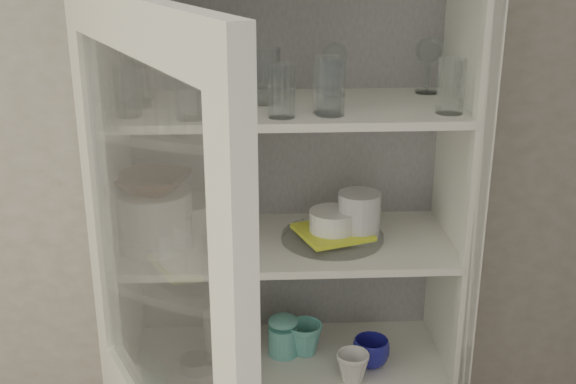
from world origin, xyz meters
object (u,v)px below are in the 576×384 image
(cream_bowl, at_px, (153,202))
(measuring_cups, at_px, (197,364))
(pantry_cabinet, at_px, (287,323))
(yellow_trivet, at_px, (333,232))
(plate_stack_front, at_px, (155,229))
(grey_bowl_stack, at_px, (359,216))
(terracotta_bowl, at_px, (152,182))
(goblet_2, at_px, (334,67))
(mug_blue, at_px, (371,352))
(glass_platter, at_px, (332,237))
(plate_stack_back, at_px, (188,211))
(teal_jar, at_px, (283,337))
(goblet_1, at_px, (227,65))
(mug_teal, at_px, (305,338))
(white_ramekin, at_px, (333,221))
(goblet_0, at_px, (139,67))
(white_canister, at_px, (221,333))
(mug_white, at_px, (352,367))
(goblet_3, at_px, (428,63))

(cream_bowl, height_order, measuring_cups, cream_bowl)
(pantry_cabinet, relative_size, yellow_trivet, 11.15)
(pantry_cabinet, xyz_separation_m, plate_stack_front, (-0.38, -0.10, 0.37))
(grey_bowl_stack, bearing_deg, terracotta_bowl, -177.89)
(goblet_2, bearing_deg, mug_blue, -52.46)
(plate_stack_front, bearing_deg, glass_platter, 1.74)
(plate_stack_back, xyz_separation_m, teal_jar, (0.29, -0.11, -0.39))
(plate_stack_back, bearing_deg, glass_platter, -18.35)
(goblet_1, xyz_separation_m, mug_teal, (0.22, -0.08, -0.84))
(mug_blue, bearing_deg, pantry_cabinet, 128.71)
(yellow_trivet, bearing_deg, teal_jar, 166.00)
(pantry_cabinet, bearing_deg, grey_bowl_stack, -20.02)
(goblet_1, relative_size, white_ramekin, 1.28)
(goblet_0, distance_m, teal_jar, 0.92)
(plate_stack_back, height_order, white_canister, plate_stack_back)
(teal_jar, bearing_deg, yellow_trivet, -14.00)
(measuring_cups, bearing_deg, mug_white, -9.75)
(mug_teal, bearing_deg, mug_white, -46.71)
(plate_stack_front, height_order, mug_blue, plate_stack_front)
(mug_teal, bearing_deg, grey_bowl_stack, -7.25)
(grey_bowl_stack, height_order, measuring_cups, grey_bowl_stack)
(goblet_0, xyz_separation_m, cream_bowl, (0.03, -0.11, -0.36))
(goblet_1, bearing_deg, mug_teal, -20.60)
(plate_stack_front, xyz_separation_m, mug_blue, (0.63, -0.03, -0.40))
(glass_platter, distance_m, teal_jar, 0.38)
(glass_platter, relative_size, mug_blue, 2.66)
(glass_platter, bearing_deg, plate_stack_front, -178.26)
(goblet_2, bearing_deg, terracotta_bowl, -166.92)
(glass_platter, relative_size, teal_jar, 2.62)
(terracotta_bowl, bearing_deg, goblet_1, 32.33)
(grey_bowl_stack, bearing_deg, plate_stack_back, 164.93)
(goblet_0, height_order, grey_bowl_stack, goblet_0)
(goblet_0, relative_size, mug_white, 1.88)
(plate_stack_front, distance_m, measuring_cups, 0.44)
(terracotta_bowl, relative_size, glass_platter, 0.68)
(plate_stack_front, relative_size, mug_white, 2.17)
(grey_bowl_stack, distance_m, white_canister, 0.58)
(teal_jar, bearing_deg, measuring_cups, -163.94)
(pantry_cabinet, height_order, plate_stack_front, pantry_cabinet)
(pantry_cabinet, bearing_deg, mug_teal, -39.81)
(measuring_cups, bearing_deg, grey_bowl_stack, 5.54)
(cream_bowl, relative_size, terracotta_bowl, 1.07)
(plate_stack_back, height_order, glass_platter, plate_stack_back)
(glass_platter, bearing_deg, pantry_cabinet, 147.82)
(goblet_3, bearing_deg, grey_bowl_stack, -147.63)
(white_canister, bearing_deg, terracotta_bowl, -155.30)
(cream_bowl, distance_m, measuring_cups, 0.52)
(plate_stack_front, xyz_separation_m, cream_bowl, (0.00, 0.00, 0.08))
(glass_platter, xyz_separation_m, measuring_cups, (-0.41, -0.04, -0.39))
(mug_teal, height_order, measuring_cups, mug_teal)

